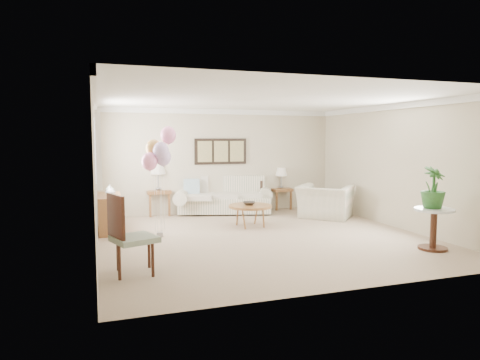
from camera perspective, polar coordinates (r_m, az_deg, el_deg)
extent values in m
plane|color=tan|center=(8.23, 3.16, -7.63)|extent=(6.00, 6.00, 0.00)
cube|color=#BBAF94|center=(10.87, -2.62, 2.52)|extent=(6.00, 0.04, 2.60)
cube|color=#BBAF94|center=(5.37, 15.08, -0.79)|extent=(6.00, 0.04, 2.60)
cube|color=#BBAF94|center=(7.47, -18.72, 0.85)|extent=(0.04, 6.00, 2.60)
cube|color=#BBAF94|center=(9.55, 20.21, 1.76)|extent=(0.04, 6.00, 2.60)
cube|color=white|center=(8.04, 3.27, 10.65)|extent=(6.00, 6.00, 0.02)
cube|color=white|center=(10.85, -2.60, 9.07)|extent=(6.00, 0.06, 0.12)
cube|color=white|center=(7.48, -18.78, 10.37)|extent=(0.06, 6.00, 0.12)
cube|color=white|center=(9.54, 20.32, 9.21)|extent=(0.06, 6.00, 0.12)
cube|color=white|center=(8.95, -18.62, 3.83)|extent=(0.04, 1.40, 1.20)
cube|color=white|center=(8.10, -18.35, 3.68)|extent=(0.10, 0.22, 1.40)
cube|color=white|center=(9.80, -18.37, 3.96)|extent=(0.10, 0.22, 1.40)
cube|color=black|center=(10.83, -2.58, 3.83)|extent=(1.35, 0.04, 0.65)
cube|color=#8C8C59|center=(10.70, -4.71, 3.80)|extent=(0.36, 0.02, 0.52)
cube|color=#8C8C59|center=(10.81, -2.55, 3.83)|extent=(0.36, 0.02, 0.52)
cube|color=#8C8C59|center=(10.93, -0.42, 3.85)|extent=(0.36, 0.02, 0.52)
cube|color=beige|center=(10.79, -2.11, -3.24)|extent=(2.44, 1.52, 0.37)
cube|color=beige|center=(11.05, -2.62, -0.86)|extent=(2.25, 0.84, 0.57)
cylinder|color=beige|center=(10.50, -7.81, -2.21)|extent=(0.57, 0.98, 0.33)
cylinder|color=beige|center=(11.10, 3.26, -1.75)|extent=(0.57, 0.98, 0.33)
cube|color=beige|center=(10.54, -5.44, -2.22)|extent=(0.80, 0.88, 0.12)
cube|color=beige|center=(10.70, -2.04, -2.08)|extent=(0.80, 0.88, 0.12)
cube|color=beige|center=(10.90, 1.24, -1.93)|extent=(0.80, 0.88, 0.12)
cube|color=#9AB9C9|center=(10.65, -6.47, -0.92)|extent=(0.39, 0.12, 0.39)
cube|color=tan|center=(11.06, 1.29, -0.64)|extent=(0.39, 0.12, 0.39)
cube|color=#35251C|center=(11.06, 2.17, -0.97)|extent=(0.35, 0.10, 0.35)
cube|color=beige|center=(10.82, -2.11, -4.32)|extent=(2.06, 0.83, 0.04)
cube|color=olive|center=(10.63, -10.83, -1.54)|extent=(0.57, 0.52, 0.08)
cube|color=olive|center=(10.45, -11.89, -3.41)|extent=(0.05, 0.05, 0.54)
cube|color=olive|center=(10.50, -9.42, -3.31)|extent=(0.05, 0.05, 0.54)
cube|color=olive|center=(10.85, -12.14, -3.08)|extent=(0.05, 0.05, 0.54)
cube|color=olive|center=(10.91, -9.76, -2.99)|extent=(0.05, 0.05, 0.54)
cube|color=olive|center=(11.44, 5.50, -1.27)|extent=(0.51, 0.47, 0.07)
cube|color=olive|center=(11.22, 4.92, -2.83)|extent=(0.05, 0.05, 0.48)
cube|color=olive|center=(11.39, 6.81, -2.73)|extent=(0.05, 0.05, 0.48)
cube|color=olive|center=(11.56, 4.19, -2.58)|extent=(0.05, 0.05, 0.48)
cube|color=olive|center=(11.72, 6.04, -2.48)|extent=(0.05, 0.05, 0.48)
cylinder|color=gray|center=(10.62, -10.84, -1.14)|extent=(0.15, 0.15, 0.07)
cylinder|color=gray|center=(10.60, -10.86, -0.09)|extent=(0.04, 0.04, 0.33)
cone|color=silver|center=(10.58, -10.89, 1.49)|extent=(0.37, 0.37, 0.26)
cylinder|color=gray|center=(11.43, 5.50, -0.95)|extent=(0.13, 0.13, 0.05)
cylinder|color=gray|center=(11.41, 5.51, -0.13)|extent=(0.04, 0.04, 0.27)
cone|color=silver|center=(11.39, 5.52, 1.10)|extent=(0.31, 0.31, 0.22)
cylinder|color=olive|center=(9.10, 1.37, -3.52)|extent=(0.92, 0.92, 0.05)
cylinder|color=olive|center=(9.42, 2.17, -4.65)|extent=(0.04, 0.04, 0.41)
cylinder|color=olive|center=(9.28, -0.35, -4.80)|extent=(0.04, 0.04, 0.41)
cylinder|color=olive|center=(8.87, 0.52, -5.28)|extent=(0.04, 0.04, 0.41)
cylinder|color=olive|center=(9.02, 3.14, -5.11)|extent=(0.04, 0.04, 0.41)
imported|color=#29241F|center=(9.11, 1.23, -3.13)|extent=(0.34, 0.34, 0.07)
imported|color=beige|center=(10.33, 11.26, -2.85)|extent=(1.56, 1.56, 0.77)
cylinder|color=silver|center=(7.91, 24.48, -3.62)|extent=(0.65, 0.65, 0.04)
cylinder|color=#3E1912|center=(7.97, 24.38, -6.08)|extent=(0.11, 0.11, 0.65)
cylinder|color=#3E1912|center=(8.04, 24.28, -8.39)|extent=(0.48, 0.48, 0.01)
imported|color=#25461E|center=(7.88, 24.35, -0.91)|extent=(0.47, 0.47, 0.70)
cube|color=gray|center=(6.14, -13.89, -7.64)|extent=(0.70, 0.70, 0.08)
cylinder|color=#3E1912|center=(5.98, -15.78, -10.65)|extent=(0.04, 0.04, 0.45)
cylinder|color=#3E1912|center=(6.01, -11.56, -10.46)|extent=(0.04, 0.04, 0.45)
cylinder|color=#3E1912|center=(6.40, -15.97, -9.58)|extent=(0.04, 0.04, 0.45)
cylinder|color=#3E1912|center=(6.43, -12.03, -9.41)|extent=(0.04, 0.04, 0.45)
cube|color=#3E1912|center=(6.06, -16.23, -4.71)|extent=(0.22, 0.51, 0.60)
cube|color=olive|center=(9.07, -16.97, -4.23)|extent=(0.45, 1.20, 0.74)
cube|color=#3E1912|center=(8.78, -16.89, -4.56)|extent=(0.46, 0.02, 0.70)
cube|color=#3E1912|center=(9.37, -16.99, -3.93)|extent=(0.46, 0.02, 0.70)
imported|color=silver|center=(8.79, -16.89, -1.45)|extent=(0.22, 0.22, 0.20)
imported|color=#B0BDAA|center=(9.27, -16.97, -1.14)|extent=(0.18, 0.18, 0.19)
cube|color=gray|center=(8.40, -10.65, -7.14)|extent=(0.11, 0.11, 0.09)
ellipsoid|color=pink|center=(8.13, -11.97, 2.44)|extent=(0.30, 0.30, 0.34)
cylinder|color=silver|center=(8.25, -11.29, -2.87)|extent=(0.01, 0.01, 1.19)
ellipsoid|color=#D5B0EF|center=(8.18, -10.21, 3.03)|extent=(0.30, 0.30, 0.34)
cylinder|color=silver|center=(8.27, -10.42, -2.57)|extent=(0.01, 0.01, 1.27)
ellipsoid|color=gold|center=(8.26, -11.45, 4.15)|extent=(0.30, 0.30, 0.34)
cylinder|color=silver|center=(8.29, -11.04, -1.99)|extent=(0.01, 0.01, 1.43)
ellipsoid|color=pink|center=(8.34, -9.55, 5.92)|extent=(0.30, 0.30, 0.34)
cylinder|color=silver|center=(8.32, -10.09, -1.08)|extent=(0.01, 0.01, 1.68)
ellipsoid|color=#D5B0EF|center=(8.13, -10.51, 3.83)|extent=(0.30, 0.30, 0.34)
cylinder|color=silver|center=(8.23, -10.57, -2.19)|extent=(0.01, 0.01, 1.39)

